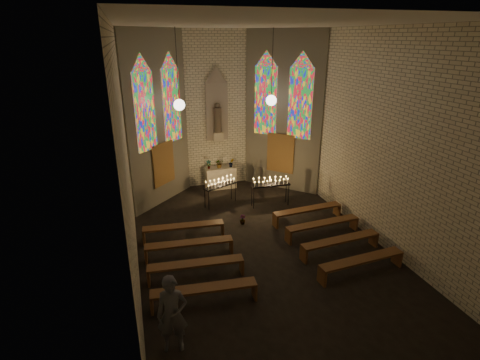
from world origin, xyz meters
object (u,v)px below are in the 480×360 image
object	(u,v)px
votive_stand_left	(220,184)
votive_stand_right	(271,183)
altar	(220,178)
visitor	(172,314)
aisle_flower_pot	(243,220)

from	to	relation	value
votive_stand_left	votive_stand_right	world-z (taller)	votive_stand_right
altar	visitor	world-z (taller)	visitor
votive_stand_left	visitor	bearing A→B (deg)	-134.58
altar	aisle_flower_pot	distance (m)	3.82
votive_stand_left	visitor	distance (m)	7.85
altar	votive_stand_right	world-z (taller)	votive_stand_right
votive_stand_left	visitor	xyz separation A→B (m)	(-2.88, -7.30, 0.01)
altar	visitor	distance (m)	9.75
altar	visitor	xyz separation A→B (m)	(-3.34, -9.15, 0.45)
votive_stand_right	visitor	distance (m)	8.21
aisle_flower_pot	altar	bearing A→B (deg)	88.82
altar	votive_stand_left	bearing A→B (deg)	-103.96
votive_stand_left	visitor	size ratio (longest dim) A/B	0.80
aisle_flower_pot	visitor	distance (m)	6.31
aisle_flower_pot	votive_stand_left	xyz separation A→B (m)	(-0.38, 1.95, 0.76)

